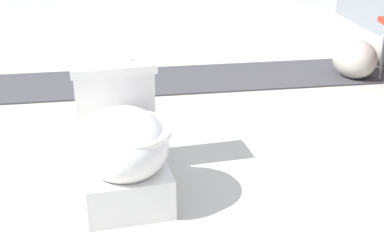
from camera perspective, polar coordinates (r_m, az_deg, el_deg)
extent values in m
plane|color=#B7B2A8|center=(2.53, -12.32, -5.22)|extent=(14.00, 14.00, 0.00)
cube|color=#423F44|center=(3.60, -3.57, 4.21)|extent=(0.56, 8.00, 0.01)
cube|color=white|center=(2.32, -7.38, -5.34)|extent=(0.63, 0.39, 0.17)
ellipsoid|color=white|center=(2.15, -7.30, -2.49)|extent=(0.47, 0.40, 0.28)
cylinder|color=white|center=(2.12, -7.38, -1.13)|extent=(0.42, 0.42, 0.03)
cube|color=white|center=(2.41, -8.28, 1.94)|extent=(0.21, 0.35, 0.30)
cube|color=white|center=(2.35, -8.52, 5.75)|extent=(0.23, 0.38, 0.04)
cylinder|color=silver|center=(2.35, -6.61, 6.47)|extent=(0.02, 0.02, 0.01)
cylinder|color=#38383D|center=(3.72, 19.71, 6.71)|extent=(0.02, 0.02, 0.40)
ellipsoid|color=#ADA899|center=(3.80, 16.96, 6.29)|extent=(0.34, 0.29, 0.26)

